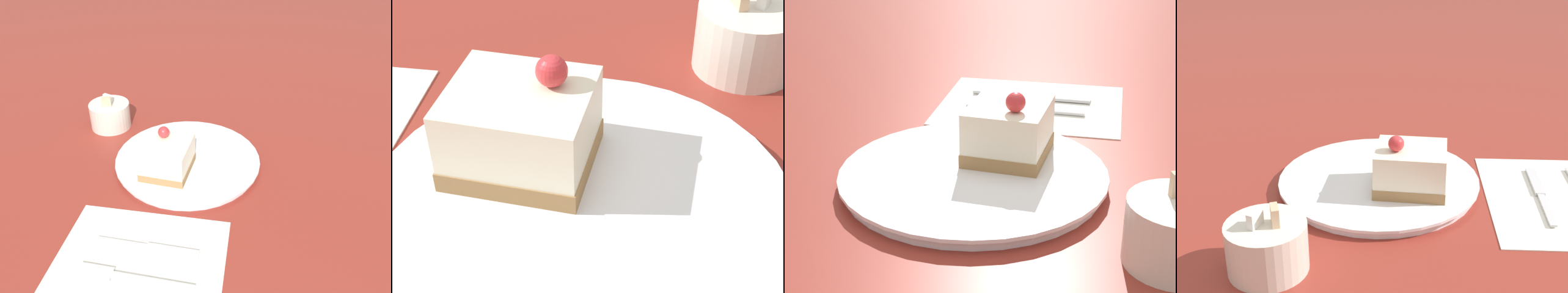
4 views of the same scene
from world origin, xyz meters
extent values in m
plane|color=maroon|center=(0.00, 0.00, 0.00)|extent=(4.00, 4.00, 0.00)
cylinder|color=white|center=(0.02, -0.03, 0.01)|extent=(0.27, 0.27, 0.01)
cylinder|color=white|center=(0.02, -0.03, 0.01)|extent=(0.29, 0.29, 0.00)
cube|color=#9E7547|center=(-0.02, 0.00, 0.02)|extent=(0.10, 0.09, 0.02)
cube|color=white|center=(-0.02, 0.00, 0.05)|extent=(0.10, 0.09, 0.05)
sphere|color=red|center=(0.00, 0.01, 0.09)|extent=(0.02, 0.02, 0.02)
cylinder|color=silver|center=(0.14, 0.17, 0.03)|extent=(0.09, 0.09, 0.06)
camera|label=1|loc=(-0.58, -0.14, 0.46)|focal=35.00mm
camera|label=2|loc=(0.07, -0.34, 0.31)|focal=60.00mm
camera|label=3|loc=(0.64, 0.10, 0.31)|focal=60.00mm
camera|label=4|loc=(0.01, 0.67, 0.37)|focal=50.00mm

